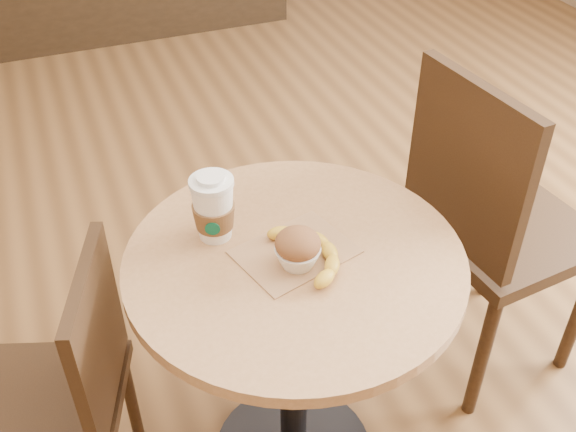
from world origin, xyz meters
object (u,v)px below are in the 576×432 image
object	(u,v)px
coffee_cup	(214,210)
banana	(311,252)
chair_left	(66,392)
chair_right	(490,222)
muffin	(298,249)
cafe_table	(294,321)

from	to	relation	value
coffee_cup	banana	bearing A→B (deg)	-21.79
chair_left	chair_right	size ratio (longest dim) A/B	0.81
muffin	cafe_table	bearing A→B (deg)	79.29
cafe_table	chair_left	distance (m)	0.55
chair_left	muffin	world-z (taller)	muffin
banana	coffee_cup	bearing A→B (deg)	132.22
cafe_table	muffin	distance (m)	0.25
coffee_cup	muffin	bearing A→B (deg)	-29.58
cafe_table	chair_right	bearing A→B (deg)	12.76
cafe_table	banana	distance (m)	0.22
chair_left	muffin	distance (m)	0.64
chair_right	banana	world-z (taller)	chair_right
cafe_table	chair_left	size ratio (longest dim) A/B	0.93
chair_left	chair_right	bearing A→B (deg)	112.41
chair_right	coffee_cup	distance (m)	0.83
chair_left	banana	distance (m)	0.66
chair_right	coffee_cup	size ratio (longest dim) A/B	6.22
chair_right	coffee_cup	xyz separation A→B (m)	(-0.78, -0.02, 0.27)
chair_left	chair_right	distance (m)	1.18
muffin	coffee_cup	bearing A→B (deg)	129.90
chair_right	banana	distance (m)	0.68
chair_right	banana	xyz separation A→B (m)	(-0.62, -0.17, 0.22)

